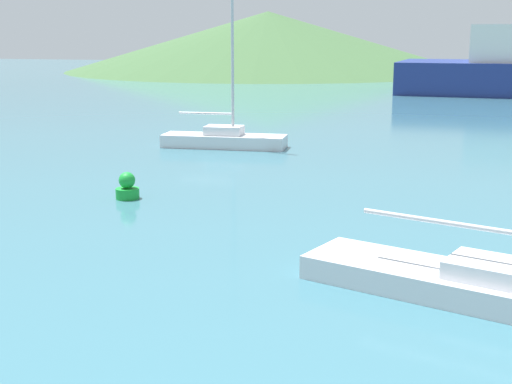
{
  "coord_description": "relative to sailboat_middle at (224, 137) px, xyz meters",
  "views": [
    {
      "loc": [
        4.05,
        -1.39,
        4.76
      ],
      "look_at": [
        -0.31,
        14.0,
        1.2
      ],
      "focal_mm": 50.0,
      "sensor_mm": 36.0,
      "label": 1
    }
  ],
  "objects": [
    {
      "name": "buoy_marker",
      "position": [
        0.31,
        -10.02,
        -0.1
      ],
      "size": [
        0.69,
        0.69,
        0.8
      ],
      "color": "green",
      "rests_on": "ground_plane"
    },
    {
      "name": "sailboat_middle",
      "position": [
        0.0,
        0.0,
        0.0
      ],
      "size": [
        5.37,
        1.85,
        8.55
      ],
      "rotation": [
        0.0,
        0.0,
        0.07
      ],
      "color": "silver",
      "rests_on": "ground_plane"
    },
    {
      "name": "hill_west",
      "position": [
        -14.99,
        63.69,
        3.37
      ],
      "size": [
        52.52,
        52.52,
        7.61
      ],
      "color": "#3D6038",
      "rests_on": "ground_plane"
    }
  ]
}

